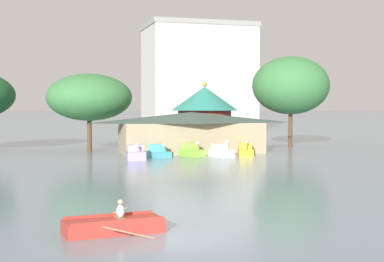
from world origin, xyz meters
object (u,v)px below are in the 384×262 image
pedal_boat_lime (192,151)px  shoreline_tree_mid (89,97)px  boathouse (192,132)px  background_building_block (198,77)px  pedal_boat_lavender (136,154)px  shoreline_tree_right (291,86)px  green_roof_pavilion (205,112)px  pedal_boat_yellow (246,150)px  pedal_boat_cyan (158,152)px  rowboat_with_rower (114,226)px  pedal_boat_white (221,151)px

pedal_boat_lime → shoreline_tree_mid: shoreline_tree_mid is taller
boathouse → background_building_block: background_building_block is taller
pedal_boat_lavender → background_building_block: 73.57m
shoreline_tree_right → pedal_boat_lavender: bearing=-152.2°
pedal_boat_lavender → green_roof_pavilion: green_roof_pavilion is taller
pedal_boat_yellow → shoreline_tree_mid: shoreline_tree_mid is taller
background_building_block → boathouse: bearing=-107.3°
pedal_boat_cyan → pedal_boat_yellow: pedal_boat_yellow is taller
pedal_boat_cyan → pedal_boat_lime: 3.47m
pedal_boat_cyan → shoreline_tree_mid: bearing=-162.8°
rowboat_with_rower → shoreline_tree_right: (28.01, 42.75, 7.30)m
shoreline_tree_mid → background_building_block: 64.58m
pedal_boat_cyan → shoreline_tree_right: (18.72, 9.24, 7.10)m
green_roof_pavilion → pedal_boat_lavender: bearing=-121.9°
background_building_block → pedal_boat_cyan: bearing=-109.9°
boathouse → green_roof_pavilion: size_ratio=1.78×
rowboat_with_rower → boathouse: (13.96, 37.81, 2.01)m
shoreline_tree_mid → background_building_block: bearing=62.6°
green_roof_pavilion → pedal_boat_lime: bearing=-110.7°
pedal_boat_lime → pedal_boat_yellow: size_ratio=0.89×
pedal_boat_lavender → shoreline_tree_mid: 12.39m
boathouse → shoreline_tree_mid: size_ratio=1.74×
pedal_boat_cyan → pedal_boat_lime: bearing=73.9°
pedal_boat_white → boathouse: size_ratio=0.18×
green_roof_pavilion → shoreline_tree_mid: bearing=-146.4°
pedal_boat_lavender → pedal_boat_lime: pedal_boat_lavender is taller
boathouse → shoreline_tree_mid: shoreline_tree_mid is taller
pedal_boat_lime → pedal_boat_white: (2.63, -1.46, 0.01)m
pedal_boat_lime → shoreline_tree_right: 19.17m
green_roof_pavilion → shoreline_tree_right: (7.78, -10.55, 3.29)m
pedal_boat_lavender → shoreline_tree_right: bearing=124.1°
rowboat_with_rower → pedal_boat_lime: (12.76, 33.54, 0.23)m
pedal_boat_lime → pedal_boat_white: size_ratio=0.96×
pedal_boat_lavender → pedal_boat_cyan: 3.27m
rowboat_with_rower → shoreline_tree_mid: (3.49, 42.16, 5.73)m
pedal_boat_lime → rowboat_with_rower: bearing=-37.0°
pedal_boat_white → pedal_boat_yellow: (3.11, 1.36, -0.05)m
pedal_boat_cyan → background_building_block: (23.79, 65.79, 11.05)m
shoreline_tree_mid → shoreline_tree_right: (24.52, 0.58, 1.58)m
pedal_boat_cyan → pedal_boat_lime: size_ratio=1.00×
shoreline_tree_mid → background_building_block: size_ratio=0.41×
pedal_boat_cyan → boathouse: 6.60m
pedal_boat_lime → pedal_boat_lavender: bearing=-87.8°
shoreline_tree_right → rowboat_with_rower: bearing=-123.2°
pedal_boat_cyan → boathouse: bearing=116.1°
pedal_boat_cyan → background_building_block: 70.83m
pedal_boat_white → boathouse: bearing=-177.8°
rowboat_with_rower → pedal_boat_lavender: size_ratio=1.28×
pedal_boat_lavender → shoreline_tree_right: size_ratio=0.28×
pedal_boat_white → shoreline_tree_mid: 16.54m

